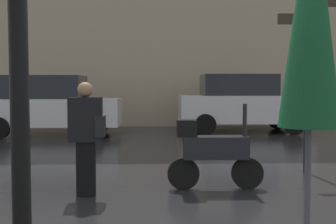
{
  "coord_description": "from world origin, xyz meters",
  "views": [
    {
      "loc": [
        0.33,
        -2.82,
        1.47
      ],
      "look_at": [
        0.56,
        4.77,
        1.02
      ],
      "focal_mm": 44.75,
      "sensor_mm": 36.0,
      "label": 1
    }
  ],
  "objects_px": {
    "pedestrian_with_bag": "(87,132)",
    "parked_car_right": "(242,103)",
    "street_signpost": "(308,61)",
    "parked_car_left": "(51,105)",
    "folded_patio_umbrella_near": "(311,30)",
    "parked_scooter": "(212,151)"
  },
  "relations": [
    {
      "from": "folded_patio_umbrella_near",
      "to": "street_signpost",
      "type": "bearing_deg",
      "value": 70.03
    },
    {
      "from": "parked_car_left",
      "to": "parked_car_right",
      "type": "distance_m",
      "value": 6.12
    },
    {
      "from": "pedestrian_with_bag",
      "to": "parked_car_left",
      "type": "distance_m",
      "value": 7.6
    },
    {
      "from": "parked_scooter",
      "to": "parked_car_left",
      "type": "distance_m",
      "value": 8.02
    },
    {
      "from": "parked_scooter",
      "to": "parked_car_right",
      "type": "xyz_separation_m",
      "value": [
        2.05,
        7.76,
        0.41
      ]
    },
    {
      "from": "parked_car_right",
      "to": "street_signpost",
      "type": "height_order",
      "value": "street_signpost"
    },
    {
      "from": "parked_scooter",
      "to": "street_signpost",
      "type": "relative_size",
      "value": 0.44
    },
    {
      "from": "pedestrian_with_bag",
      "to": "parked_car_left",
      "type": "relative_size",
      "value": 0.38
    },
    {
      "from": "parked_car_left",
      "to": "parked_car_right",
      "type": "xyz_separation_m",
      "value": [
        6.06,
        0.83,
        0.04
      ]
    },
    {
      "from": "folded_patio_umbrella_near",
      "to": "parked_scooter",
      "type": "bearing_deg",
      "value": 90.96
    },
    {
      "from": "parked_scooter",
      "to": "street_signpost",
      "type": "bearing_deg",
      "value": 44.78
    },
    {
      "from": "folded_patio_umbrella_near",
      "to": "street_signpost",
      "type": "relative_size",
      "value": 0.83
    },
    {
      "from": "parked_car_left",
      "to": "street_signpost",
      "type": "xyz_separation_m",
      "value": [
        5.79,
        -5.78,
        0.99
      ]
    },
    {
      "from": "folded_patio_umbrella_near",
      "to": "parked_car_left",
      "type": "relative_size",
      "value": 0.64
    },
    {
      "from": "parked_scooter",
      "to": "parked_car_right",
      "type": "height_order",
      "value": "parked_car_right"
    },
    {
      "from": "pedestrian_with_bag",
      "to": "street_signpost",
      "type": "height_order",
      "value": "street_signpost"
    },
    {
      "from": "folded_patio_umbrella_near",
      "to": "parked_car_left",
      "type": "xyz_separation_m",
      "value": [
        -4.07,
        10.52,
        -0.86
      ]
    },
    {
      "from": "folded_patio_umbrella_near",
      "to": "parked_car_left",
      "type": "distance_m",
      "value": 11.31
    },
    {
      "from": "street_signpost",
      "to": "parked_car_right",
      "type": "bearing_deg",
      "value": 87.69
    },
    {
      "from": "pedestrian_with_bag",
      "to": "parked_car_right",
      "type": "distance_m",
      "value": 8.93
    },
    {
      "from": "pedestrian_with_bag",
      "to": "parked_scooter",
      "type": "xyz_separation_m",
      "value": [
        1.74,
        0.32,
        -0.32
      ]
    },
    {
      "from": "parked_car_left",
      "to": "street_signpost",
      "type": "bearing_deg",
      "value": -28.17
    }
  ]
}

